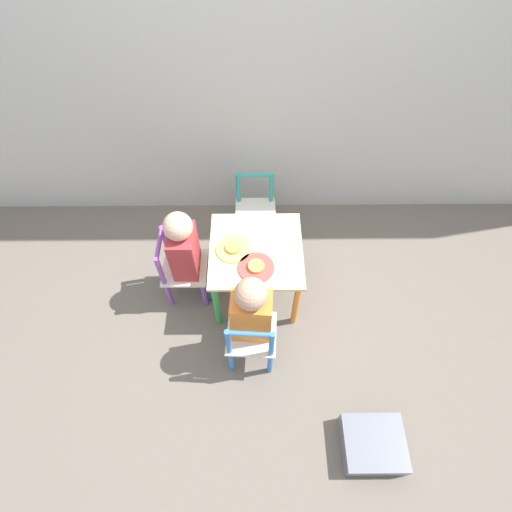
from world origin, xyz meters
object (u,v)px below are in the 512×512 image
kids_table (256,257)px  child_front (252,312)px  chair_purple (181,268)px  child_left (187,251)px  plate_front (256,267)px  chair_teal (255,212)px  storage_bin (373,444)px  plate_left (233,248)px  chair_blue (251,339)px

kids_table → child_front: child_front is taller
kids_table → chair_purple: 0.46m
child_front → child_left: bearing=-43.3°
child_front → plate_front: size_ratio=3.72×
child_left → plate_front: size_ratio=3.70×
chair_teal → child_front: (-0.02, -0.82, 0.18)m
chair_purple → storage_bin: chair_purple is taller
chair_purple → plate_front: 0.50m
child_front → storage_bin: child_front is taller
chair_purple → child_front: 0.60m
chair_purple → plate_left: (0.32, -0.00, 0.20)m
child_left → plate_left: bearing=-90.2°
child_front → storage_bin: bearing=141.4°
chair_teal → plate_front: bearing=-90.1°
chair_blue → chair_purple: 0.61m
chair_teal → child_front: bearing=-91.9°
child_front → storage_bin: (0.60, -0.55, -0.37)m
chair_teal → plate_front: chair_teal is taller
chair_blue → child_left: 0.59m
chair_purple → plate_left: bearing=-90.1°
child_left → storage_bin: (0.96, -0.93, -0.37)m
chair_blue → kids_table: bearing=-90.0°
plate_left → chair_teal: bearing=74.7°
kids_table → chair_blue: (-0.03, -0.44, -0.12)m
chair_purple → child_left: (0.06, -0.00, 0.18)m
kids_table → chair_purple: (-0.44, 0.00, -0.12)m
kids_table → chair_teal: chair_teal is taller
chair_purple → kids_table: bearing=-90.0°
chair_teal → plate_front: size_ratio=2.58×
kids_table → chair_purple: bearing=179.7°
chair_blue → child_left: bearing=-47.8°
chair_teal → storage_bin: size_ratio=1.66×
chair_purple → plate_left: chair_purple is taller
chair_purple → child_front: child_front is taller
chair_purple → child_front: (0.42, -0.38, 0.18)m
plate_front → plate_left: (-0.12, 0.12, 0.00)m
child_left → storage_bin: child_left is taller
child_left → plate_left: size_ratio=3.72×
plate_front → plate_left: same height
plate_left → chair_purple: bearing=179.5°
chair_teal → chair_blue: bearing=-92.0°
child_left → plate_left: 0.26m
child_front → plate_front: 0.26m
kids_table → plate_front: size_ratio=2.65×
child_left → plate_front: child_left is taller
chair_blue → child_left: child_left is taller
chair_blue → chair_purple: size_ratio=1.00×
plate_front → storage_bin: (0.58, -0.80, -0.39)m
chair_purple → chair_teal: same height
chair_purple → plate_front: (0.44, -0.13, 0.20)m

